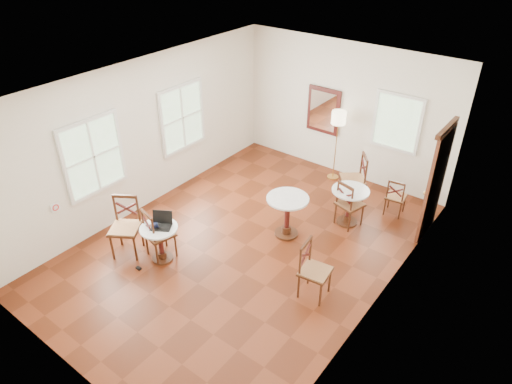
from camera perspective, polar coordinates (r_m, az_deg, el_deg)
ground at (r=8.52m, az=-1.23°, el=-6.56°), size 7.00×7.00×0.00m
room_shell at (r=7.72m, az=-0.48°, el=5.67°), size 5.02×7.02×3.01m
cafe_table_near at (r=8.12m, az=-11.78°, el=-5.82°), size 0.65×0.65×0.69m
cafe_table_mid at (r=8.50m, az=3.89°, el=-2.50°), size 0.78×0.78×0.82m
cafe_table_back at (r=9.00m, az=11.48°, el=-1.30°), size 0.71×0.71×0.75m
chair_near_a at (r=8.16m, az=-12.03°, el=-5.07°), size 0.55×0.55×0.98m
chair_near_b at (r=8.37m, az=-15.88°, el=-4.17°), size 0.69×0.69×1.09m
chair_mid_a at (r=8.94m, az=11.46°, el=-1.45°), size 0.55×0.55×0.96m
chair_mid_b at (r=7.31m, az=7.17°, el=-9.60°), size 0.51×0.51×0.99m
chair_back_a at (r=9.53m, az=16.95°, el=-0.56°), size 0.42×0.42×0.81m
chair_back_b at (r=9.69m, az=12.06°, el=1.63°), size 0.69×0.69×1.06m
floor_lamp at (r=10.11m, az=10.17°, el=8.51°), size 0.31×0.31×1.61m
laptop at (r=7.97m, az=-11.60°, el=-3.72°), size 0.44×0.42×0.24m
mouse at (r=7.91m, az=-11.85°, el=-4.42°), size 0.11×0.08×0.04m
navy_mug at (r=7.94m, az=-12.34°, el=-4.10°), size 0.11×0.08×0.09m
water_glass at (r=7.94m, az=-12.03°, el=-4.05°), size 0.06×0.06×0.10m
power_adapter at (r=8.25m, az=-14.36°, el=-9.14°), size 0.09×0.06×0.04m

